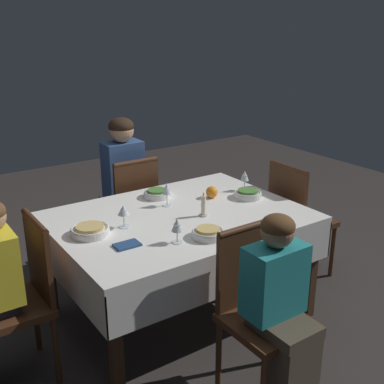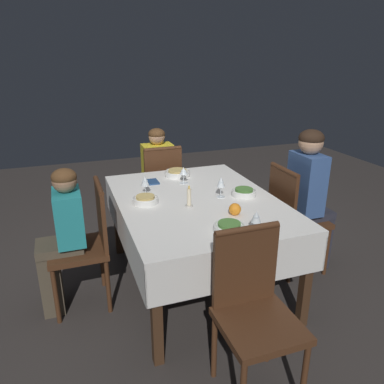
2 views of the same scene
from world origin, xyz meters
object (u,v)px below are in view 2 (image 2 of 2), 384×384
Objects in this scene: person_child_yellow at (156,173)px; bowl_south at (145,199)px; chair_south at (87,240)px; bowl_east at (229,227)px; wine_glass_north at (221,183)px; orange_fruit at (235,209)px; napkin_red_folded at (153,182)px; dining_table at (197,209)px; chair_north at (293,214)px; candle_centerpiece at (189,199)px; wine_glass_west at (184,172)px; person_child_teal at (61,235)px; wine_glass_south at (145,182)px; chair_west at (161,184)px; person_adult_denim at (310,193)px; bowl_north at (244,192)px; wine_glass_east at (256,218)px; chair_east at (254,306)px; bowl_west at (177,173)px.

bowl_south is at bearing 71.96° from person_child_yellow.
chair_south reaches higher than bowl_east.
bowl_east is at bearing -18.85° from wine_glass_north.
orange_fruit is 0.58× the size of napkin_red_folded.
napkin_red_folded is at bearing -155.48° from dining_table.
bowl_south is at bearing -20.23° from napkin_red_folded.
bowl_south is at bearing 84.37° from chair_north.
candle_centerpiece is at bearing -40.27° from dining_table.
chair_north is at bearing 60.71° from wine_glass_west.
person_child_teal is 0.71m from wine_glass_south.
wine_glass_west is 0.94m from bowl_east.
chair_west is 0.62m from napkin_red_folded.
chair_north is at bearing 121.62° from bowl_east.
wine_glass_south is at bearing 67.49° from chair_west.
person_adult_denim is 1.09m from bowl_east.
dining_table is 0.38m from bowl_north.
person_child_teal is at bearing -121.98° from wine_glass_east.
person_child_yellow is at bearing -175.53° from wine_glass_east.
bowl_east is (1.58, 0.01, 0.24)m from chair_west.
bowl_east is (0.61, 0.81, 0.24)m from chair_south.
chair_south is at bearing -94.51° from bowl_north.
person_adult_denim is at bearing 86.49° from chair_south.
bowl_east reaches higher than napkin_red_folded.
chair_south is 5.84× the size of candle_centerpiece.
chair_east is 0.77× the size of person_adult_denim.
person_child_teal is 4.69× the size of bowl_west.
chair_east is 1.62m from bowl_west.
chair_south is 11.21× the size of orange_fruit.
bowl_north is 0.20m from wine_glass_north.
person_adult_denim reaches higher than person_child_yellow.
chair_north is 0.96m from wine_glass_west.
chair_north is 1.00× the size of chair_west.
person_adult_denim is 6.47× the size of bowl_north.
candle_centerpiece reaches higher than orange_fruit.
candle_centerpiece reaches higher than bowl_south.
candle_centerpiece is (0.05, -1.06, 0.11)m from person_adult_denim.
person_child_teal reaches higher than wine_glass_south.
wine_glass_east reaches higher than bowl_west.
chair_south is 0.77× the size of person_adult_denim.
dining_table is 0.82m from chair_north.
wine_glass_north is at bearing 108.20° from candle_centerpiece.
orange_fruit reaches higher than bowl_north.
chair_north is at bearing 47.45° from chair_east.
wine_glass_south is (-0.19, 0.47, 0.32)m from chair_south.
orange_fruit is at bearing 67.13° from chair_south.
wine_glass_east is 1.19m from napkin_red_folded.
chair_east is (1.05, 0.75, 0.00)m from chair_south.
person_child_yellow reaches higher than orange_fruit.
bowl_west is 1.57× the size of napkin_red_folded.
chair_west is at bearing -179.78° from bowl_east.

